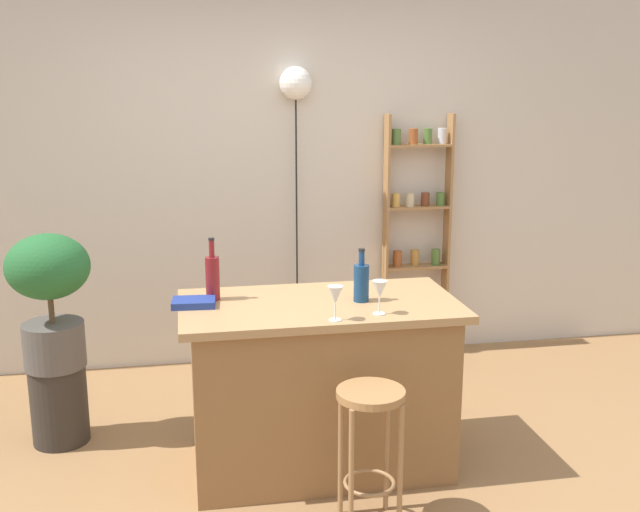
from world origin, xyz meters
TOP-DOWN VIEW (x-y plane):
  - ground at (0.00, 0.00)m, footprint 12.00×12.00m
  - back_wall at (0.00, 1.95)m, footprint 6.40×0.10m
  - kitchen_counter at (0.00, 0.30)m, footprint 1.40×0.74m
  - bar_stool at (0.12, -0.29)m, footprint 0.30×0.30m
  - spice_shelf at (0.99, 1.82)m, footprint 0.48×0.12m
  - plant_stool at (-1.37, 0.82)m, footprint 0.31×0.31m
  - potted_plant at (-1.37, 0.82)m, footprint 0.44×0.40m
  - bottle_vinegar at (-0.52, 0.44)m, footprint 0.07×0.07m
  - bottle_spirits_clear at (0.21, 0.28)m, footprint 0.08×0.08m
  - wine_glass_left at (0.02, 0.00)m, footprint 0.07×0.07m
  - wine_glass_center at (0.24, 0.06)m, footprint 0.07×0.07m
  - cookbook at (-0.62, 0.35)m, footprint 0.22×0.17m
  - pendant_globe_light at (0.12, 1.84)m, footprint 0.22×0.22m

SIDE VIEW (x-z plane):
  - ground at x=0.00m, z-range 0.00..0.00m
  - plant_stool at x=-1.37m, z-range 0.00..0.44m
  - kitchen_counter at x=0.00m, z-range 0.00..0.89m
  - bar_stool at x=0.12m, z-range 0.15..0.81m
  - potted_plant at x=-1.37m, z-range 0.50..1.25m
  - spice_shelf at x=0.99m, z-range 0.03..1.78m
  - cookbook at x=-0.62m, z-range 0.89..0.92m
  - bottle_spirits_clear at x=0.21m, z-range 0.85..1.13m
  - wine_glass_left at x=0.02m, z-range 0.92..1.09m
  - wine_glass_center at x=0.24m, z-range 0.92..1.09m
  - bottle_vinegar at x=-0.52m, z-range 0.85..1.17m
  - back_wall at x=0.00m, z-range 0.00..2.80m
  - pendant_globe_light at x=0.12m, z-range 0.90..2.96m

